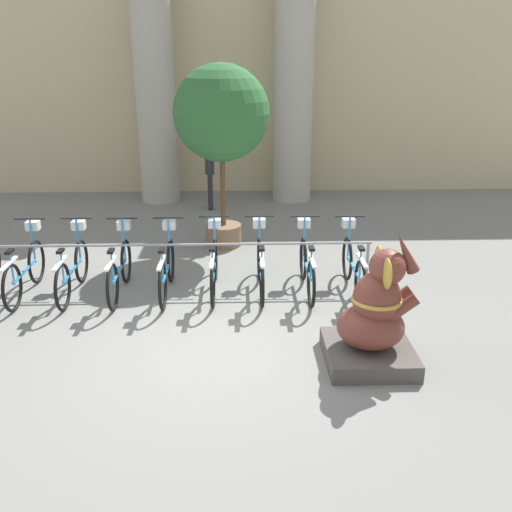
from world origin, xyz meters
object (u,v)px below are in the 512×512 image
at_px(bicycle_8, 353,266).
at_px(bicycle_7, 307,266).
at_px(bicycle_2, 73,269).
at_px(potted_tree, 221,118).
at_px(bicycle_6, 260,266).
at_px(bicycle_4, 167,268).
at_px(bicycle_1, 25,269).
at_px(bicycle_5, 214,266).
at_px(elephant_statue, 374,319).
at_px(person_pedestrian, 210,165).
at_px(bicycle_3, 120,268).

bearing_deg(bicycle_8, bicycle_7, 178.43).
distance_m(bicycle_2, potted_tree, 3.79).
distance_m(bicycle_6, bicycle_7, 0.72).
distance_m(bicycle_4, bicycle_6, 1.45).
distance_m(bicycle_2, bicycle_4, 1.45).
bearing_deg(potted_tree, bicycle_1, -142.74).
distance_m(bicycle_1, bicycle_6, 3.62).
xyz_separation_m(bicycle_5, bicycle_8, (2.17, -0.05, 0.00)).
xyz_separation_m(bicycle_5, elephant_statue, (2.00, -2.21, 0.15)).
height_order(bicycle_1, potted_tree, potted_tree).
xyz_separation_m(bicycle_1, bicycle_6, (3.62, 0.03, 0.00)).
bearing_deg(bicycle_6, bicycle_8, -1.85).
height_order(bicycle_1, bicycle_2, same).
height_order(bicycle_2, bicycle_7, same).
bearing_deg(bicycle_4, person_pedestrian, 84.68).
xyz_separation_m(bicycle_4, potted_tree, (0.82, 2.30, 2.00)).
bearing_deg(bicycle_5, bicycle_3, -177.87).
bearing_deg(bicycle_3, bicycle_7, 0.41).
height_order(bicycle_4, bicycle_7, same).
height_order(elephant_statue, potted_tree, potted_tree).
bearing_deg(bicycle_8, bicycle_3, -179.99).
distance_m(bicycle_2, bicycle_7, 3.62).
height_order(bicycle_2, potted_tree, potted_tree).
bearing_deg(bicycle_8, bicycle_6, 178.15).
xyz_separation_m(bicycle_1, bicycle_4, (2.17, -0.02, 0.00)).
relative_size(bicycle_2, potted_tree, 0.53).
height_order(bicycle_3, bicycle_7, same).
bearing_deg(bicycle_1, bicycle_7, 0.00).
xyz_separation_m(bicycle_3, bicycle_5, (1.45, 0.05, 0.00)).
xyz_separation_m(bicycle_3, bicycle_8, (3.62, 0.00, 0.00)).
relative_size(bicycle_2, bicycle_6, 1.00).
relative_size(bicycle_2, person_pedestrian, 1.01).
xyz_separation_m(bicycle_2, bicycle_4, (1.45, -0.02, 0.00)).
bearing_deg(bicycle_2, bicycle_5, 0.89).
xyz_separation_m(bicycle_8, potted_tree, (-2.07, 2.30, 2.00)).
xyz_separation_m(bicycle_3, bicycle_4, (0.72, -0.00, 0.00)).
height_order(bicycle_5, bicycle_8, same).
relative_size(bicycle_7, potted_tree, 0.53).
height_order(person_pedestrian, potted_tree, potted_tree).
xyz_separation_m(bicycle_3, bicycle_6, (2.17, 0.05, 0.00)).
xyz_separation_m(bicycle_2, bicycle_3, (0.72, -0.02, 0.00)).
bearing_deg(bicycle_8, potted_tree, 132.08).
relative_size(bicycle_2, bicycle_7, 1.00).
bearing_deg(bicycle_2, bicycle_7, 0.01).
relative_size(bicycle_4, bicycle_5, 1.00).
distance_m(bicycle_2, bicycle_5, 2.17).
bearing_deg(person_pedestrian, bicycle_6, -78.47).
bearing_deg(bicycle_4, bicycle_1, 179.42).
bearing_deg(bicycle_3, elephant_statue, -31.99).
distance_m(bicycle_1, potted_tree, 4.26).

